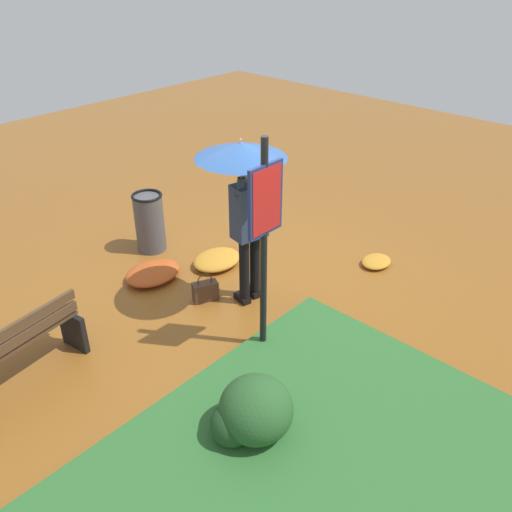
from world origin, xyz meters
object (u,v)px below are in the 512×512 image
at_px(person_with_umbrella, 245,182).
at_px(info_sign_post, 265,225).
at_px(park_bench, 13,348).
at_px(handbag, 205,291).
at_px(trash_bin, 150,222).

bearing_deg(person_with_umbrella, info_sign_post, 57.35).
xyz_separation_m(info_sign_post, park_bench, (2.03, -1.39, -1.04)).
relative_size(person_with_umbrella, info_sign_post, 0.89).
xyz_separation_m(handbag, trash_bin, (-0.34, -1.47, 0.29)).
bearing_deg(info_sign_post, person_with_umbrella, -122.65).
height_order(info_sign_post, handbag, info_sign_post).
bearing_deg(info_sign_post, trash_bin, -100.61).
bearing_deg(info_sign_post, park_bench, -34.44).
xyz_separation_m(park_bench, trash_bin, (-2.51, -1.14, 0.02)).
xyz_separation_m(person_with_umbrella, info_sign_post, (0.43, 0.67, -0.11)).
height_order(person_with_umbrella, handbag, person_with_umbrella).
distance_m(handbag, trash_bin, 1.53).
bearing_deg(handbag, info_sign_post, 82.60).
xyz_separation_m(person_with_umbrella, trash_bin, (-0.04, -1.86, -1.13)).
bearing_deg(handbag, trash_bin, -102.91).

